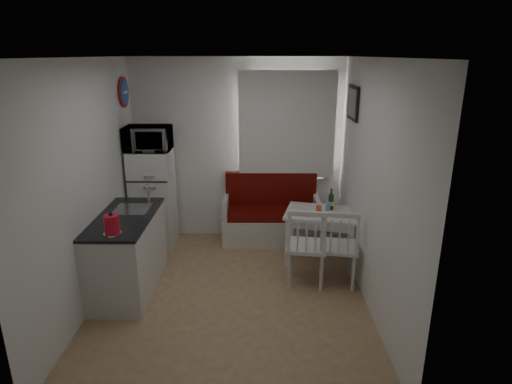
% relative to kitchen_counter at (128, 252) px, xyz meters
% --- Properties ---
extents(floor, '(3.00, 3.50, 0.02)m').
position_rel_kitchen_counter_xyz_m(floor, '(1.20, -0.16, -0.46)').
color(floor, '#997851').
rests_on(floor, ground).
extents(ceiling, '(3.00, 3.50, 0.02)m').
position_rel_kitchen_counter_xyz_m(ceiling, '(1.20, -0.16, 2.14)').
color(ceiling, white).
rests_on(ceiling, wall_back).
extents(wall_back, '(3.00, 0.02, 2.60)m').
position_rel_kitchen_counter_xyz_m(wall_back, '(1.20, 1.59, 0.84)').
color(wall_back, white).
rests_on(wall_back, floor).
extents(wall_front, '(3.00, 0.02, 2.60)m').
position_rel_kitchen_counter_xyz_m(wall_front, '(1.20, -1.91, 0.84)').
color(wall_front, white).
rests_on(wall_front, floor).
extents(wall_left, '(0.02, 3.50, 2.60)m').
position_rel_kitchen_counter_xyz_m(wall_left, '(-0.30, -0.16, 0.84)').
color(wall_left, white).
rests_on(wall_left, floor).
extents(wall_right, '(0.02, 3.50, 2.60)m').
position_rel_kitchen_counter_xyz_m(wall_right, '(2.70, -0.16, 0.84)').
color(wall_right, white).
rests_on(wall_right, floor).
extents(window, '(1.22, 0.06, 1.47)m').
position_rel_kitchen_counter_xyz_m(window, '(1.90, 1.56, 1.17)').
color(window, silver).
rests_on(window, wall_back).
extents(curtain, '(1.35, 0.02, 1.50)m').
position_rel_kitchen_counter_xyz_m(curtain, '(1.90, 1.49, 1.22)').
color(curtain, white).
rests_on(curtain, wall_back).
extents(kitchen_counter, '(0.62, 1.32, 1.16)m').
position_rel_kitchen_counter_xyz_m(kitchen_counter, '(0.00, 0.00, 0.00)').
color(kitchen_counter, silver).
rests_on(kitchen_counter, floor).
extents(wall_sign, '(0.03, 0.40, 0.40)m').
position_rel_kitchen_counter_xyz_m(wall_sign, '(-0.27, 1.29, 1.69)').
color(wall_sign, '#1B4DA5').
rests_on(wall_sign, wall_left).
extents(picture_frame, '(0.04, 0.52, 0.42)m').
position_rel_kitchen_counter_xyz_m(picture_frame, '(2.67, 0.94, 1.59)').
color(picture_frame, black).
rests_on(picture_frame, wall_right).
extents(bench, '(1.39, 0.53, 0.99)m').
position_rel_kitchen_counter_xyz_m(bench, '(1.69, 1.36, -0.13)').
color(bench, silver).
rests_on(bench, floor).
extents(dining_table, '(1.04, 0.83, 0.69)m').
position_rel_kitchen_counter_xyz_m(dining_table, '(2.32, 0.72, 0.15)').
color(dining_table, silver).
rests_on(dining_table, floor).
extents(chair_left, '(0.52, 0.50, 0.53)m').
position_rel_kitchen_counter_xyz_m(chair_left, '(2.07, 0.05, 0.15)').
color(chair_left, silver).
rests_on(chair_left, floor).
extents(chair_right, '(0.52, 0.50, 0.52)m').
position_rel_kitchen_counter_xyz_m(chair_right, '(2.45, 0.05, 0.14)').
color(chair_right, silver).
rests_on(chair_right, floor).
extents(fridge, '(0.55, 0.55, 1.38)m').
position_rel_kitchen_counter_xyz_m(fridge, '(0.02, 1.24, 0.24)').
color(fridge, white).
rests_on(fridge, floor).
extents(microwave, '(0.60, 0.41, 0.33)m').
position_rel_kitchen_counter_xyz_m(microwave, '(0.02, 1.19, 1.09)').
color(microwave, white).
rests_on(microwave, fridge).
extents(kettle, '(0.18, 0.18, 0.24)m').
position_rel_kitchen_counter_xyz_m(kettle, '(0.05, -0.54, 0.56)').
color(kettle, red).
rests_on(kettle, kitchen_counter).
extents(wine_bottle, '(0.07, 0.07, 0.28)m').
position_rel_kitchen_counter_xyz_m(wine_bottle, '(2.45, 0.82, 0.37)').
color(wine_bottle, '#133B19').
rests_on(wine_bottle, dining_table).
extents(drinking_glass_orange, '(0.06, 0.06, 0.11)m').
position_rel_kitchen_counter_xyz_m(drinking_glass_orange, '(2.27, 0.67, 0.28)').
color(drinking_glass_orange, '#E95526').
rests_on(drinking_glass_orange, dining_table).
extents(drinking_glass_blue, '(0.07, 0.07, 0.11)m').
position_rel_kitchen_counter_xyz_m(drinking_glass_blue, '(2.40, 0.77, 0.29)').
color(drinking_glass_blue, '#7799CB').
rests_on(drinking_glass_blue, dining_table).
extents(plate, '(0.25, 0.25, 0.02)m').
position_rel_kitchen_counter_xyz_m(plate, '(2.02, 0.74, 0.24)').
color(plate, white).
rests_on(plate, dining_table).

